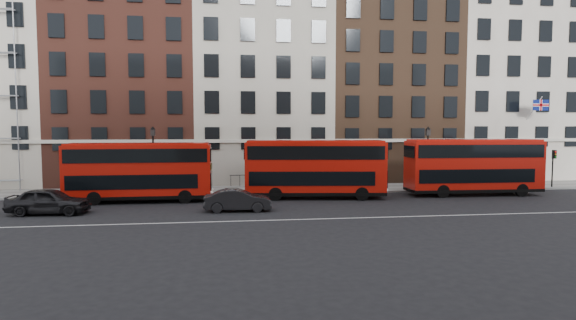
{
  "coord_description": "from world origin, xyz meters",
  "views": [
    {
      "loc": [
        -3.38,
        -27.57,
        5.3
      ],
      "look_at": [
        0.95,
        5.0,
        3.0
      ],
      "focal_mm": 28.0,
      "sensor_mm": 36.0,
      "label": 1
    }
  ],
  "objects": [
    {
      "name": "lamp_post_left",
      "position": [
        -9.32,
        9.12,
        3.08
      ],
      "size": [
        0.44,
        0.44,
        5.33
      ],
      "color": "black",
      "rests_on": "pavement"
    },
    {
      "name": "traffic_light",
      "position": [
        25.03,
        8.41,
        2.45
      ],
      "size": [
        0.25,
        0.45,
        3.27
      ],
      "color": "black",
      "rests_on": "pavement"
    },
    {
      "name": "kerb",
      "position": [
        0.0,
        8.0,
        0.08
      ],
      "size": [
        80.0,
        0.3,
        0.16
      ],
      "primitive_type": "cube",
      "color": "gray",
      "rests_on": "ground"
    },
    {
      "name": "pavement",
      "position": [
        0.0,
        10.5,
        0.07
      ],
      "size": [
        80.0,
        5.0,
        0.15
      ],
      "primitive_type": "cube",
      "color": "gray",
      "rests_on": "ground"
    },
    {
      "name": "building_terrace",
      "position": [
        -0.31,
        17.88,
        10.24
      ],
      "size": [
        64.0,
        11.95,
        22.0
      ],
      "color": "#BEB6A4",
      "rests_on": "ground"
    },
    {
      "name": "car_rear",
      "position": [
        -14.44,
        1.68,
        0.82
      ],
      "size": [
        4.94,
        2.25,
        1.65
      ],
      "primitive_type": "imported",
      "rotation": [
        0.0,
        0.0,
        1.51
      ],
      "color": "black",
      "rests_on": "ground"
    },
    {
      "name": "ground",
      "position": [
        0.0,
        0.0,
        0.0
      ],
      "size": [
        120.0,
        120.0,
        0.0
      ],
      "primitive_type": "plane",
      "color": "black",
      "rests_on": "ground"
    },
    {
      "name": "lamp_post_right",
      "position": [
        13.28,
        8.33,
        3.08
      ],
      "size": [
        0.44,
        0.44,
        5.33
      ],
      "color": "black",
      "rests_on": "pavement"
    },
    {
      "name": "road_centre_line",
      "position": [
        0.0,
        -2.0,
        0.01
      ],
      "size": [
        70.0,
        0.12,
        0.01
      ],
      "primitive_type": "cube",
      "color": "white",
      "rests_on": "ground"
    },
    {
      "name": "bus_c",
      "position": [
        3.08,
        5.77,
        2.37
      ],
      "size": [
        10.74,
        3.76,
        4.42
      ],
      "rotation": [
        0.0,
        0.0,
        -0.12
      ],
      "color": "red",
      "rests_on": "ground"
    },
    {
      "name": "bus_d",
      "position": [
        15.92,
        5.77,
        2.39
      ],
      "size": [
        10.7,
        2.89,
        4.46
      ],
      "rotation": [
        0.0,
        0.0,
        -0.03
      ],
      "color": "red",
      "rests_on": "ground"
    },
    {
      "name": "iron_railings",
      "position": [
        0.0,
        12.7,
        0.65
      ],
      "size": [
        6.6,
        0.06,
        1.0
      ],
      "primitive_type": null,
      "color": "black",
      "rests_on": "pavement"
    },
    {
      "name": "bus_b",
      "position": [
        -9.77,
        5.77,
        2.29
      ],
      "size": [
        10.18,
        2.48,
        4.27
      ],
      "rotation": [
        0.0,
        0.0,
        0.0
      ],
      "color": "red",
      "rests_on": "ground"
    },
    {
      "name": "car_front",
      "position": [
        -2.81,
        1.21,
        0.71
      ],
      "size": [
        4.36,
        1.64,
        1.42
      ],
      "primitive_type": "imported",
      "rotation": [
        0.0,
        0.0,
        1.54
      ],
      "color": "#232326",
      "rests_on": "ground"
    }
  ]
}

